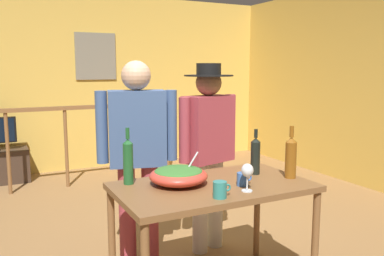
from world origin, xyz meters
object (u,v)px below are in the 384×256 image
wine_glass (247,172)px  wine_bottle_green (128,161)px  salad_bowl (178,175)px  person_standing_left (137,146)px  wine_bottle_amber (291,157)px  mug_blue (243,179)px  stair_railing (81,132)px  person_standing_right (208,141)px  framed_picture (96,56)px  mug_teal (220,190)px  wine_bottle_dark (255,155)px  serving_table (213,196)px

wine_glass → wine_bottle_green: size_ratio=0.47×
salad_bowl → person_standing_left: person_standing_left is taller
salad_bowl → wine_bottle_amber: 0.81m
mug_blue → stair_railing: bearing=97.1°
wine_glass → stair_railing: bearing=96.1°
mug_blue → person_standing_right: person_standing_right is taller
person_standing_left → framed_picture: bearing=-84.0°
framed_picture → person_standing_right: (0.11, -3.36, -0.78)m
framed_picture → wine_bottle_amber: 4.19m
mug_teal → wine_bottle_green: bearing=126.8°
wine_glass → wine_bottle_green: bearing=141.2°
wine_bottle_green → mug_blue: (0.66, -0.38, -0.12)m
wine_bottle_dark → wine_bottle_green: bearing=169.5°
wine_glass → wine_bottle_dark: wine_bottle_dark is taller
mug_blue → wine_bottle_green: bearing=150.2°
salad_bowl → wine_bottle_green: wine_bottle_green is taller
mug_blue → mug_teal: bearing=-149.8°
wine_bottle_dark → mug_blue: wine_bottle_dark is taller
stair_railing → serving_table: (0.24, -3.09, -0.01)m
stair_railing → wine_bottle_green: size_ratio=9.32×
mug_blue → salad_bowl: bearing=149.8°
person_standing_right → wine_bottle_dark: bearing=85.7°
wine_bottle_amber → wine_bottle_dark: (-0.16, 0.20, -0.01)m
salad_bowl → wine_bottle_dark: size_ratio=1.17×
framed_picture → wine_bottle_green: bearing=-100.8°
serving_table → wine_bottle_dark: (0.41, 0.09, 0.22)m
wine_bottle_amber → person_standing_left: person_standing_left is taller
mug_blue → person_standing_left: person_standing_left is taller
stair_railing → wine_bottle_green: (-0.27, -2.83, 0.23)m
salad_bowl → wine_glass: (0.32, -0.33, 0.06)m
stair_railing → wine_glass: stair_railing is taller
stair_railing → mug_blue: 3.23m
serving_table → wine_glass: size_ratio=7.27×
wine_glass → person_standing_left: bearing=116.2°
mug_teal → person_standing_right: person_standing_right is taller
mug_teal → salad_bowl: bearing=105.9°
person_standing_right → salad_bowl: bearing=30.8°
wine_bottle_dark → mug_teal: wine_bottle_dark is taller
wine_glass → wine_bottle_green: (-0.62, 0.50, 0.03)m
person_standing_left → person_standing_right: 0.62m
framed_picture → wine_bottle_green: framed_picture is taller
wine_bottle_green → person_standing_left: (0.19, 0.37, 0.02)m
framed_picture → salad_bowl: (-0.42, -3.89, -0.88)m
salad_bowl → wine_bottle_green: bearing=150.8°
serving_table → salad_bowl: 0.28m
salad_bowl → mug_blue: size_ratio=3.45×
wine_bottle_dark → mug_teal: bearing=-144.8°
salad_bowl → wine_bottle_green: 0.35m
salad_bowl → wine_glass: bearing=-45.7°
framed_picture → salad_bowl: 4.01m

